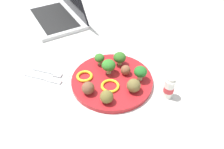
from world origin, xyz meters
The scene contains 17 objects.
ground_plane centered at (0.00, 0.00, 0.00)m, with size 4.00×4.00×0.00m, color beige.
plate centered at (0.00, 0.00, 0.01)m, with size 0.28×0.28×0.02m, color red.
broccoli_floret_far_rim centered at (0.09, 0.01, 0.05)m, with size 0.04×0.04×0.05m.
broccoli_floret_center centered at (-0.06, 0.07, 0.04)m, with size 0.04×0.04×0.04m.
broccoli_floret_near_rim centered at (0.01, 0.08, 0.05)m, with size 0.05×0.05×0.05m.
broccoli_floret_mid_right centered at (-0.02, 0.03, 0.05)m, with size 0.05×0.05×0.05m.
meatball_near_rim centered at (0.08, -0.04, 0.04)m, with size 0.05×0.05×0.05m, color brown.
meatball_front_right centered at (0.00, -0.10, 0.04)m, with size 0.04×0.04×0.04m, color brown.
meatball_mid_left centered at (0.04, 0.03, 0.03)m, with size 0.03×0.03×0.03m, color brown.
meatball_back_right centered at (-0.06, -0.08, 0.04)m, with size 0.04×0.04×0.04m, color brown.
pepper_ring_back_right centered at (0.00, -0.04, 0.02)m, with size 0.06×0.06×0.01m, color yellow.
pepper_ring_front_left centered at (-0.09, -0.01, 0.02)m, with size 0.06×0.06×0.01m, color yellow.
napkin centered at (-0.24, -0.01, 0.00)m, with size 0.17×0.12×0.01m, color white.
fork centered at (-0.23, 0.01, 0.01)m, with size 0.12×0.04×0.01m.
knife centered at (-0.24, -0.03, 0.01)m, with size 0.15×0.04×0.01m.
yogurt_bottle centered at (0.19, -0.03, 0.04)m, with size 0.03×0.03×0.08m.
laptop centered at (-0.32, 0.40, 0.04)m, with size 0.37×0.39×0.21m.
Camera 1 is at (0.09, -0.57, 0.56)m, focal length 36.99 mm.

